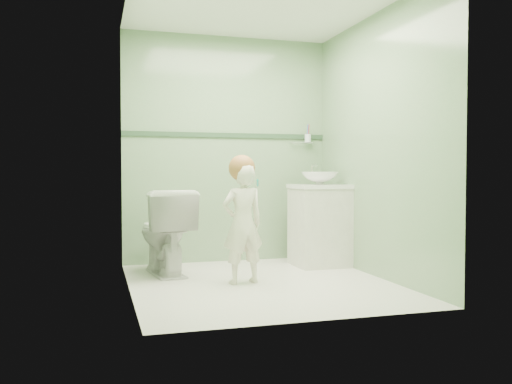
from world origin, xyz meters
name	(u,v)px	position (x,y,z in m)	size (l,w,h in m)	color
ground	(261,283)	(0.00, 0.00, 0.00)	(2.50, 2.50, 0.00)	white
room_shell	(261,143)	(0.00, 0.00, 1.20)	(2.50, 2.54, 2.40)	#78A676
trim_stripe	(227,135)	(0.00, 1.24, 1.35)	(2.20, 0.02, 0.05)	#2D4A31
vanity	(320,227)	(0.84, 0.70, 0.40)	(0.52, 0.50, 0.80)	beige
counter	(320,186)	(0.84, 0.70, 0.81)	(0.54, 0.52, 0.04)	white
basin	(320,178)	(0.84, 0.70, 0.89)	(0.37, 0.37, 0.13)	white
faucet	(313,170)	(0.84, 0.89, 0.97)	(0.03, 0.13, 0.18)	silver
cup_holder	(307,138)	(0.89, 1.18, 1.33)	(0.26, 0.07, 0.21)	silver
toilet	(165,232)	(-0.74, 0.66, 0.40)	(0.45, 0.78, 0.80)	white
toddler	(243,224)	(-0.15, 0.05, 0.51)	(0.37, 0.25, 1.02)	white
hair_cap	(242,168)	(-0.15, 0.07, 0.99)	(0.23, 0.23, 0.23)	#A26735
teal_toothbrush	(257,182)	(-0.06, -0.06, 0.87)	(0.11, 0.14, 0.08)	#079389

